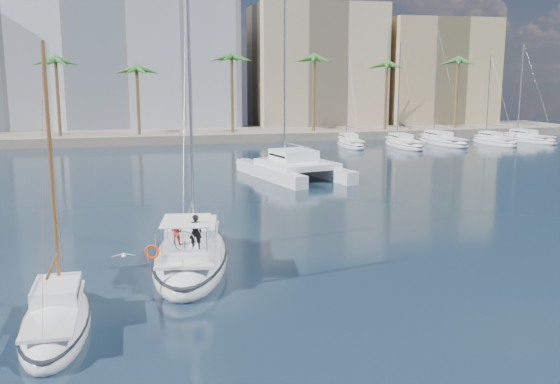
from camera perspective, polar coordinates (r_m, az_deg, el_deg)
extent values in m
plane|color=black|center=(31.13, 0.72, -6.53)|extent=(160.00, 160.00, 0.00)
cube|color=gray|center=(90.54, -8.68, 5.17)|extent=(120.00, 14.00, 1.20)
cube|color=white|center=(102.06, -16.37, 13.02)|extent=(42.00, 16.00, 28.00)
cube|color=tan|center=(103.06, 3.26, 11.17)|extent=(20.00, 14.00, 20.00)
cube|color=tan|center=(108.62, 13.90, 10.33)|extent=(18.00, 12.00, 18.00)
cylinder|color=brown|center=(86.23, -8.54, 7.99)|extent=(0.44, 0.44, 10.50)
sphere|color=#2E6B27|center=(86.15, -8.64, 11.48)|extent=(3.60, 3.60, 3.60)
cylinder|color=brown|center=(95.30, 12.49, 8.12)|extent=(0.44, 0.44, 10.50)
sphere|color=#2E6B27|center=(95.22, 12.62, 11.27)|extent=(3.60, 3.60, 3.60)
ellipsoid|color=white|center=(31.07, -8.13, -6.03)|extent=(5.26, 11.55, 2.31)
ellipsoid|color=black|center=(30.98, -8.14, -5.44)|extent=(5.31, 11.66, 0.18)
cube|color=silver|center=(30.62, -8.20, -4.57)|extent=(3.81, 8.64, 0.12)
cube|color=white|center=(31.77, -8.06, -3.34)|extent=(2.93, 3.97, 0.60)
cube|color=black|center=(31.76, -8.06, -3.30)|extent=(2.88, 3.55, 0.14)
cylinder|color=#B7BABF|center=(32.11, -8.24, 9.43)|extent=(0.15, 0.15, 14.59)
cylinder|color=#B7BABF|center=(30.56, -8.23, -1.59)|extent=(0.82, 4.45, 0.11)
cube|color=white|center=(28.50, -8.50, -5.24)|extent=(2.52, 3.08, 0.36)
cube|color=white|center=(28.05, -8.60, -2.61)|extent=(2.52, 3.08, 0.04)
torus|color=silver|center=(27.30, -8.71, -4.51)|extent=(0.95, 0.21, 0.96)
torus|color=red|center=(27.11, -11.64, -5.37)|extent=(0.65, 0.29, 0.64)
imported|color=black|center=(27.70, -7.75, -3.63)|extent=(0.58, 0.38, 1.57)
imported|color=#AE321A|center=(28.63, -9.43, -3.59)|extent=(0.73, 0.70, 1.20)
ellipsoid|color=white|center=(24.62, -19.78, -11.33)|extent=(2.42, 7.64, 1.79)
ellipsoid|color=black|center=(24.53, -19.81, -10.78)|extent=(2.45, 7.71, 0.18)
cube|color=silver|center=(24.24, -19.92, -9.97)|extent=(1.73, 5.73, 0.12)
cube|color=white|center=(24.95, -19.75, -8.49)|extent=(1.62, 2.50, 0.60)
cube|color=black|center=(24.94, -19.75, -8.45)|extent=(1.64, 2.21, 0.14)
cylinder|color=brown|center=(24.77, -20.19, 1.89)|extent=(0.15, 0.15, 9.44)
cylinder|color=brown|center=(23.96, -20.10, -6.29)|extent=(0.12, 3.08, 0.11)
cube|color=white|center=(55.57, -0.99, 1.76)|extent=(3.99, 12.13, 1.10)
cube|color=white|center=(57.83, 3.39, 2.09)|extent=(3.99, 12.13, 1.10)
cube|color=white|center=(56.01, 1.54, 2.60)|extent=(6.89, 7.79, 0.50)
cube|color=white|center=(56.45, 1.25, 3.38)|extent=(4.11, 4.33, 1.00)
cube|color=black|center=(56.44, 1.25, 3.43)|extent=(4.01, 3.86, 0.18)
cylinder|color=#B7BABF|center=(57.60, 0.42, 11.13)|extent=(0.18, 0.18, 16.24)
ellipsoid|color=silver|center=(30.99, -14.11, -5.65)|extent=(0.23, 0.43, 0.20)
sphere|color=silver|center=(31.18, -14.11, -5.51)|extent=(0.11, 0.11, 0.11)
cube|color=gray|center=(30.99, -14.68, -5.62)|extent=(0.50, 0.18, 0.12)
cube|color=gray|center=(30.97, -13.54, -5.58)|extent=(0.50, 0.18, 0.12)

